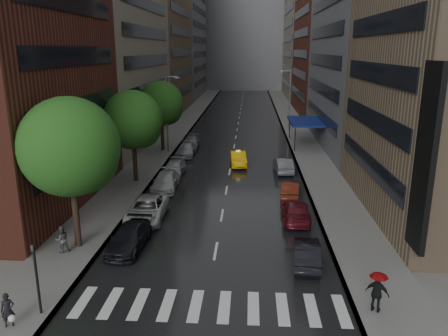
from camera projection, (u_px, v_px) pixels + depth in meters
The scene contains 21 objects.
ground at pixel (210, 285), 23.08m from camera, with size 220.00×220.00×0.00m, color gray.
road at pixel (238, 125), 71.21m from camera, with size 14.00×140.00×0.01m, color black.
sidewalk_left at pixel (183, 124), 71.72m from camera, with size 4.00×140.00×0.15m, color gray.
sidewalk_right at pixel (293, 125), 70.67m from camera, with size 4.00×140.00×0.15m, color gray.
crosswalk at pixel (210, 306), 21.14m from camera, with size 13.15×2.80×0.01m.
buildings_left at pixel (155, 26), 76.33m from camera, with size 8.00×108.00×38.00m.
buildings_right at pixel (330, 30), 72.82m from camera, with size 8.05×109.10×36.00m.
building_far at pixel (245, 35), 132.46m from camera, with size 40.00×14.00×32.00m, color slate.
tree_near at pixel (69, 147), 25.66m from camera, with size 5.93×5.93×9.45m.
tree_mid at pixel (133, 120), 39.36m from camera, with size 5.37×5.37×8.55m.
tree_far at pixel (161, 103), 51.76m from camera, with size 5.30×5.30×8.45m.
taxi at pixel (238, 158), 46.54m from camera, with size 1.59×4.56×1.50m, color #EFAF0C.
parked_cars_left at pixel (168, 177), 39.90m from camera, with size 2.69×34.03×1.55m.
parked_cars_right at pixel (292, 197), 34.51m from camera, with size 2.11×24.03×1.49m.
ped_bag_walker at pixel (8, 311), 19.20m from camera, with size 0.70×0.58×1.58m.
ped_black_umbrella at pixel (61, 233), 26.12m from camera, with size 1.04×1.01×2.09m.
ped_red_umbrella at pixel (378, 289), 20.19m from camera, with size 1.17×0.93×2.01m.
traffic_light at pixel (36, 273), 19.81m from camera, with size 0.18×0.15×3.45m.
street_lamp_left at pixel (167, 112), 51.12m from camera, with size 1.74×0.22×9.00m.
street_lamp_right at pixel (289, 99), 64.66m from camera, with size 1.74×0.22×9.00m.
awning at pixel (305, 121), 55.42m from camera, with size 4.00×8.00×3.12m.
Camera 1 is at (2.01, -20.54, 12.05)m, focal length 35.00 mm.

